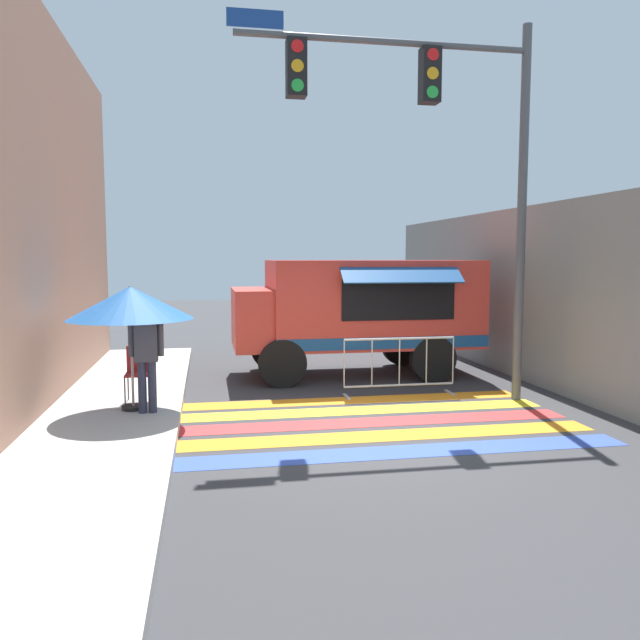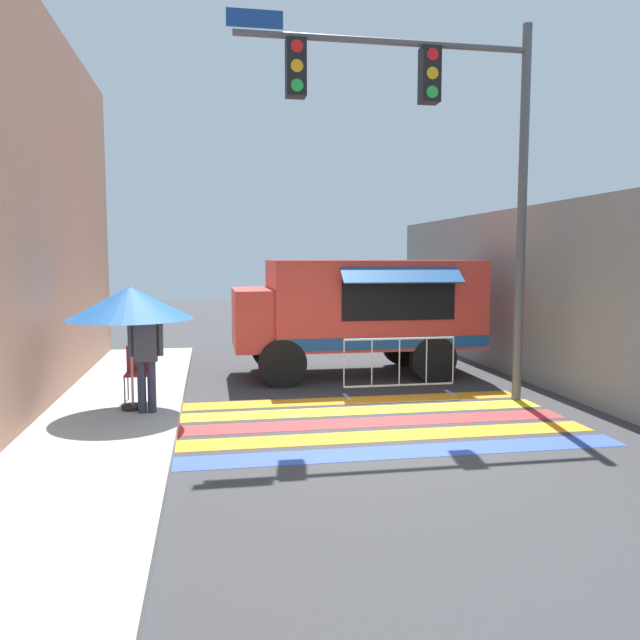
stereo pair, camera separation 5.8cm
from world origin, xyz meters
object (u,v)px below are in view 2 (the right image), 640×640
at_px(barricade_front, 399,367).
at_px(food_truck, 354,307).
at_px(folding_chair, 140,368).
at_px(patio_umbrella, 130,303).
at_px(traffic_signal_pole, 434,130).
at_px(vendor_person, 146,350).

bearing_deg(barricade_front, food_truck, 99.59).
bearing_deg(folding_chair, patio_umbrella, -114.03).
height_order(traffic_signal_pole, barricade_front, traffic_signal_pole).
bearing_deg(barricade_front, patio_umbrella, -168.81).
bearing_deg(traffic_signal_pole, folding_chair, 175.64).
bearing_deg(folding_chair, food_truck, 12.08).
bearing_deg(patio_umbrella, food_truck, 35.82).
xyz_separation_m(food_truck, vendor_person, (-4.05, -3.37, -0.36)).
xyz_separation_m(patio_umbrella, vendor_person, (0.25, -0.26, -0.71)).
distance_m(patio_umbrella, vendor_person, 0.80).
height_order(folding_chair, barricade_front, barricade_front).
relative_size(traffic_signal_pole, barricade_front, 3.07).
xyz_separation_m(food_truck, traffic_signal_pole, (0.71, -2.89, 3.21)).
bearing_deg(vendor_person, food_truck, 38.91).
xyz_separation_m(patio_umbrella, barricade_front, (4.67, 0.92, -1.31)).
bearing_deg(traffic_signal_pole, barricade_front, 115.52).
bearing_deg(traffic_signal_pole, food_truck, 103.76).
distance_m(food_truck, folding_chair, 4.99).
height_order(patio_umbrella, barricade_front, patio_umbrella).
bearing_deg(food_truck, patio_umbrella, -144.18).
height_order(vendor_person, barricade_front, vendor_person).
bearing_deg(vendor_person, barricade_front, 14.23).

